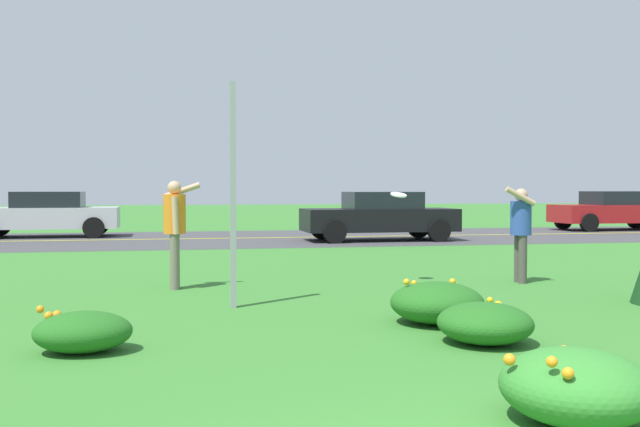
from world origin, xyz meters
The scene contains 14 objects.
ground_plane centered at (0.00, 10.08, 0.00)m, with size 120.00×120.00×0.00m, color #387A2D.
highway_strip centered at (0.00, 20.17, 0.00)m, with size 120.00×8.21×0.01m, color #424244.
highway_center_stripe centered at (0.00, 20.17, 0.01)m, with size 120.00×0.16×0.00m, color yellow.
daylily_clump_mid_right centered at (1.16, 5.08, 0.24)m, with size 1.06×1.12×0.51m.
daylily_clump_mid_left centered at (-2.64, 4.34, 0.19)m, with size 0.91×0.76×0.44m.
daylily_clump_front_left centered at (0.75, 1.47, 0.24)m, with size 0.98×1.04×0.52m.
daylily_clump_front_center centered at (1.23, 3.93, 0.20)m, with size 0.94×1.00×0.41m.
sign_post_near_path centered at (-1.02, 6.70, 1.46)m, with size 0.07×0.10×2.91m.
person_thrower_orange_shirt centered at (-1.73, 8.68, 1.00)m, with size 0.58×0.50×1.66m.
person_catcher_blue_shirt centered at (3.81, 8.29, 0.92)m, with size 0.53×0.50×1.58m.
frisbee_white centered at (1.86, 8.71, 1.44)m, with size 0.27×0.26×0.11m.
car_red_leftmost centered at (14.57, 22.02, 0.74)m, with size 4.50×2.00×1.45m.
car_black_center_left centered at (4.37, 18.32, 0.74)m, with size 4.50×2.00×1.45m.
car_silver_center_right centered at (-5.58, 22.02, 0.74)m, with size 4.50×2.00×1.45m.
Camera 1 is at (-1.88, -2.91, 1.53)m, focal length 41.77 mm.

